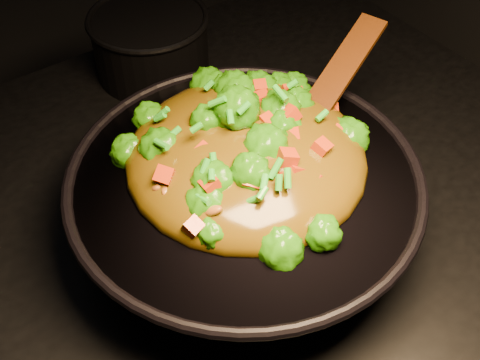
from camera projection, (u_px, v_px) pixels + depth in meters
stovetop at (217, 336)px, 1.26m from camera, size 1.20×0.90×0.90m
wok at (244, 209)px, 0.82m from camera, size 0.59×0.59×0.13m
stir_fry at (246, 130)px, 0.76m from camera, size 0.42×0.42×0.11m
spatula at (327, 91)px, 0.83m from camera, size 0.25×0.12×0.11m
back_pot at (151, 44)px, 1.10m from camera, size 0.21×0.21×0.12m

